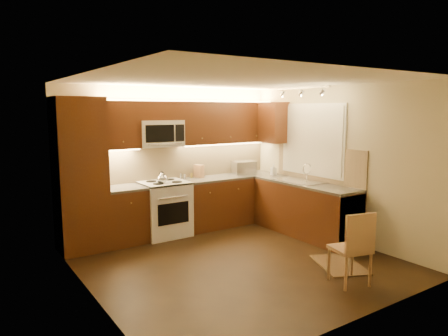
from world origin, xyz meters
TOP-DOWN VIEW (x-y plane):
  - floor at (0.00, 0.00)m, footprint 4.00×4.00m
  - ceiling at (0.00, 0.00)m, footprint 4.00×4.00m
  - wall_back at (0.00, 2.00)m, footprint 4.00×0.01m
  - wall_front at (0.00, -2.00)m, footprint 4.00×0.01m
  - wall_left at (-2.00, 0.00)m, footprint 0.01×4.00m
  - wall_right at (2.00, 0.00)m, footprint 0.01×4.00m
  - pantry at (-1.65, 1.70)m, footprint 0.70×0.60m
  - base_cab_back_left at (-0.99, 1.70)m, footprint 0.62×0.60m
  - counter_back_left at (-0.99, 1.70)m, footprint 0.62×0.60m
  - base_cab_back_right at (1.04, 1.70)m, footprint 1.92×0.60m
  - counter_back_right at (1.04, 1.70)m, footprint 1.92×0.60m
  - base_cab_right at (1.70, 0.40)m, footprint 0.60×2.00m
  - counter_right at (1.70, 0.40)m, footprint 0.60×2.00m
  - dishwasher at (1.70, -0.30)m, footprint 0.58×0.60m
  - backsplash_back at (0.35, 1.99)m, footprint 3.30×0.02m
  - backsplash_right at (1.99, 0.40)m, footprint 0.02×2.00m
  - upper_cab_back_left at (-0.99, 1.82)m, footprint 0.62×0.35m
  - upper_cab_back_right at (1.04, 1.82)m, footprint 1.92×0.35m
  - upper_cab_bridge at (-0.30, 1.82)m, footprint 0.76×0.35m
  - upper_cab_right_corner at (1.82, 1.40)m, footprint 0.35×0.50m
  - stove at (-0.30, 1.68)m, footprint 0.76×0.65m
  - microwave at (-0.30, 1.81)m, footprint 0.76×0.38m
  - window_frame at (1.99, 0.55)m, footprint 0.03×1.44m
  - window_blinds at (1.97, 0.55)m, footprint 0.02×1.36m
  - sink at (1.70, 0.55)m, footprint 0.52×0.86m
  - faucet at (1.88, 0.55)m, footprint 0.20×0.04m
  - track_light_bar at (1.55, 0.40)m, footprint 0.04×1.20m
  - kettle at (-0.40, 1.55)m, footprint 0.20×0.20m
  - toaster_oven at (1.39, 1.73)m, footprint 0.46×0.38m
  - knife_block at (0.48, 1.85)m, footprint 0.15×0.19m
  - spice_jar_a at (0.17, 1.81)m, footprint 0.06×0.06m
  - spice_jar_b at (0.52, 1.86)m, footprint 0.05×0.05m
  - spice_jar_c at (0.14, 1.90)m, footprint 0.06×0.06m
  - spice_jar_d at (0.34, 1.89)m, footprint 0.05×0.05m
  - soap_bottle at (1.80, 1.34)m, footprint 0.10×0.10m
  - rug at (1.08, -0.90)m, footprint 0.83×0.96m
  - dining_chair at (0.71, -1.36)m, footprint 0.49×0.49m

SIDE VIEW (x-z plane):
  - floor at x=0.00m, z-range -0.01..0.01m
  - rug at x=1.08m, z-range 0.00..0.01m
  - base_cab_back_left at x=-0.99m, z-range 0.00..0.86m
  - base_cab_back_right at x=1.04m, z-range 0.00..0.86m
  - base_cab_right at x=1.70m, z-range 0.00..0.86m
  - dishwasher at x=1.70m, z-range 0.01..0.85m
  - dining_chair at x=0.71m, z-range 0.00..0.92m
  - stove at x=-0.30m, z-range 0.00..0.92m
  - counter_back_left at x=-0.99m, z-range 0.86..0.90m
  - counter_back_right at x=1.04m, z-range 0.86..0.90m
  - counter_right at x=1.70m, z-range 0.86..0.90m
  - spice_jar_d at x=0.34m, z-range 0.90..0.99m
  - spice_jar_b at x=0.52m, z-range 0.90..0.99m
  - spice_jar_a at x=0.17m, z-range 0.90..0.99m
  - spice_jar_c at x=0.14m, z-range 0.90..1.00m
  - sink at x=1.70m, z-range 0.90..1.05m
  - soap_bottle at x=1.80m, z-range 0.90..1.10m
  - knife_block at x=0.48m, z-range 0.90..1.13m
  - kettle at x=-0.40m, z-range 0.92..1.12m
  - toaster_oven at x=1.39m, z-range 0.90..1.15m
  - faucet at x=1.88m, z-range 0.90..1.20m
  - pantry at x=-1.65m, z-range 0.00..2.30m
  - backsplash_back at x=0.35m, z-range 0.90..1.50m
  - backsplash_right at x=1.99m, z-range 0.90..1.50m
  - wall_back at x=0.00m, z-range 0.00..2.50m
  - wall_front at x=0.00m, z-range 0.00..2.50m
  - wall_left at x=-2.00m, z-range 0.00..2.50m
  - wall_right at x=2.00m, z-range 0.00..2.50m
  - window_frame at x=1.99m, z-range 0.98..2.22m
  - window_blinds at x=1.97m, z-range 1.02..2.18m
  - microwave at x=-0.30m, z-range 1.50..1.94m
  - upper_cab_back_left at x=-0.99m, z-range 1.50..2.25m
  - upper_cab_back_right at x=1.04m, z-range 1.50..2.25m
  - upper_cab_right_corner at x=1.82m, z-range 1.50..2.25m
  - upper_cab_bridge at x=-0.30m, z-range 1.94..2.25m
  - track_light_bar at x=1.55m, z-range 2.44..2.48m
  - ceiling at x=0.00m, z-range 2.50..2.50m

